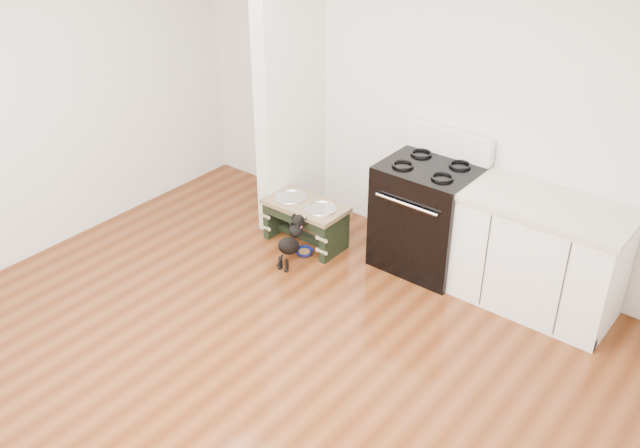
{
  "coord_description": "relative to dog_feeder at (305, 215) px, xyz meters",
  "views": [
    {
      "loc": [
        2.76,
        -2.44,
        3.38
      ],
      "look_at": [
        -0.35,
        1.48,
        0.48
      ],
      "focal_mm": 40.0,
      "sensor_mm": 36.0,
      "label": 1
    }
  ],
  "objects": [
    {
      "name": "dog_feeder",
      "position": [
        0.0,
        0.0,
        0.0
      ],
      "size": [
        0.74,
        0.39,
        0.42
      ],
      "color": "black",
      "rests_on": "ground"
    },
    {
      "name": "partition_wall",
      "position": [
        -0.42,
        0.33,
        1.06
      ],
      "size": [
        0.15,
        0.8,
        2.7
      ],
      "primitive_type": "cube",
      "color": "silver",
      "rests_on": "ground"
    },
    {
      "name": "oven_range",
      "position": [
        1.0,
        0.39,
        0.19
      ],
      "size": [
        0.76,
        0.69,
        1.14
      ],
      "color": "black",
      "rests_on": "ground"
    },
    {
      "name": "ground",
      "position": [
        0.75,
        -1.77,
        -0.29
      ],
      "size": [
        5.0,
        5.0,
        0.0
      ],
      "primitive_type": "plane",
      "color": "#4F240E",
      "rests_on": "ground"
    },
    {
      "name": "floor_bowl",
      "position": [
        0.12,
        -0.16,
        -0.26
      ],
      "size": [
        0.21,
        0.21,
        0.05
      ],
      "rotation": [
        0.0,
        0.0,
        -0.43
      ],
      "color": "navy",
      "rests_on": "ground"
    },
    {
      "name": "puppy",
      "position": [
        0.13,
        -0.34,
        -0.04
      ],
      "size": [
        0.13,
        0.38,
        0.45
      ],
      "color": "black",
      "rests_on": "ground"
    },
    {
      "name": "cabinet_run",
      "position": [
        1.98,
        0.41,
        0.16
      ],
      "size": [
        1.24,
        0.64,
        0.91
      ],
      "color": "white",
      "rests_on": "ground"
    },
    {
      "name": "room_shell",
      "position": [
        0.75,
        -1.77,
        1.33
      ],
      "size": [
        5.0,
        5.0,
        5.0
      ],
      "color": "silver",
      "rests_on": "ground"
    }
  ]
}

